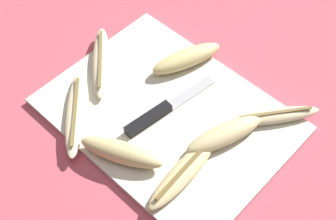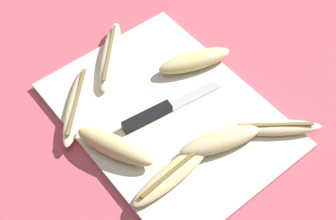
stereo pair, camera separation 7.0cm
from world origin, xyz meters
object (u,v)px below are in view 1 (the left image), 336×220
(banana_bright_far, at_px, (101,62))
(banana_spotted_left, at_px, (121,152))
(banana_cream_curved, at_px, (275,116))
(banana_mellow_near, at_px, (183,172))
(banana_ripe_center, at_px, (224,135))
(banana_golden_short, at_px, (187,58))
(knife, at_px, (156,114))
(banana_pale_long, at_px, (76,114))

(banana_bright_far, relative_size, banana_spotted_left, 1.05)
(banana_bright_far, xyz_separation_m, banana_cream_curved, (0.34, 0.14, -0.00))
(banana_mellow_near, height_order, banana_cream_curved, banana_mellow_near)
(banana_ripe_center, distance_m, banana_spotted_left, 0.19)
(banana_ripe_center, bearing_deg, banana_golden_short, 152.66)
(knife, relative_size, banana_mellow_near, 1.18)
(banana_bright_far, distance_m, banana_pale_long, 0.13)
(banana_mellow_near, bearing_deg, banana_ripe_center, 87.86)
(banana_mellow_near, distance_m, banana_bright_far, 0.31)
(banana_mellow_near, xyz_separation_m, banana_bright_far, (-0.30, 0.07, -0.00))
(banana_bright_far, xyz_separation_m, banana_spotted_left, (0.19, -0.12, 0.01))
(banana_golden_short, distance_m, banana_spotted_left, 0.25)
(banana_mellow_near, height_order, banana_golden_short, banana_golden_short)
(banana_cream_curved, relative_size, banana_ripe_center, 0.99)
(banana_pale_long, bearing_deg, banana_ripe_center, 32.81)
(banana_cream_curved, bearing_deg, banana_ripe_center, -111.98)
(knife, height_order, banana_mellow_near, banana_mellow_near)
(knife, bearing_deg, banana_ripe_center, 28.80)
(banana_spotted_left, relative_size, banana_pale_long, 0.94)
(banana_bright_far, distance_m, banana_spotted_left, 0.23)
(banana_mellow_near, relative_size, banana_golden_short, 1.14)
(banana_ripe_center, bearing_deg, knife, -158.44)
(banana_bright_far, height_order, banana_cream_curved, same)
(banana_mellow_near, height_order, banana_bright_far, same)
(knife, height_order, banana_golden_short, banana_golden_short)
(banana_pale_long, bearing_deg, banana_cream_curved, 42.42)
(banana_cream_curved, bearing_deg, banana_mellow_near, -102.17)
(banana_golden_short, bearing_deg, banana_mellow_near, -49.21)
(banana_bright_far, height_order, banana_spotted_left, banana_spotted_left)
(knife, distance_m, banana_pale_long, 0.15)
(banana_bright_far, distance_m, banana_cream_curved, 0.37)
(knife, distance_m, banana_bright_far, 0.17)
(banana_pale_long, bearing_deg, banana_golden_short, 75.18)
(banana_mellow_near, height_order, banana_pale_long, banana_mellow_near)
(banana_mellow_near, relative_size, banana_pale_long, 1.09)
(banana_pale_long, bearing_deg, banana_mellow_near, 11.28)
(banana_mellow_near, xyz_separation_m, banana_ripe_center, (0.00, 0.11, 0.01))
(knife, relative_size, banana_ripe_center, 1.33)
(banana_ripe_center, height_order, banana_golden_short, banana_golden_short)
(knife, distance_m, banana_golden_short, 0.15)
(banana_spotted_left, bearing_deg, banana_ripe_center, 55.09)
(banana_ripe_center, xyz_separation_m, banana_pale_long, (-0.24, -0.15, -0.01))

